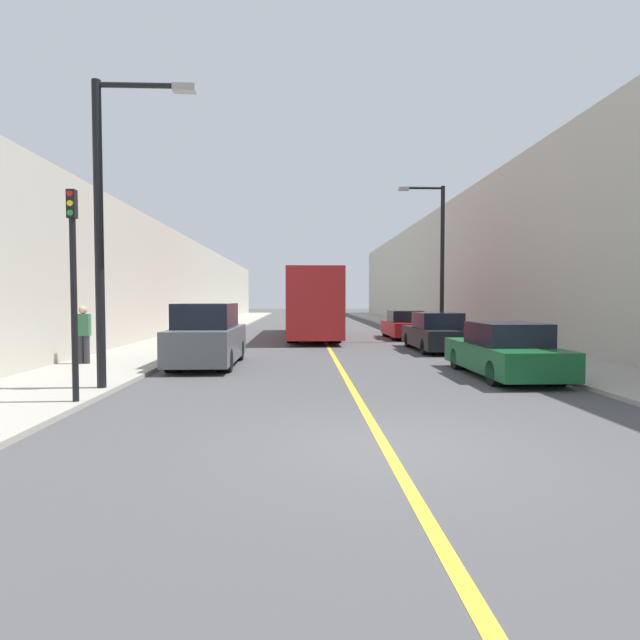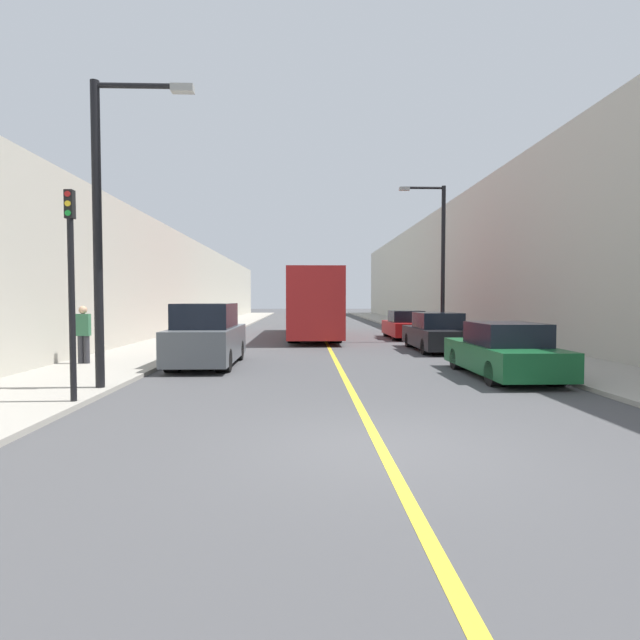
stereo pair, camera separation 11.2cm
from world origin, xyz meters
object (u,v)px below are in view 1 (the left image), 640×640
(car_right_mid, at_px, (436,334))
(traffic_light, at_px, (74,287))
(bus, at_px, (312,303))
(car_right_far, at_px, (404,326))
(car_right_near, at_px, (504,352))
(street_lamp_left, at_px, (108,214))
(pedestrian, at_px, (83,334))
(parked_suv_left, at_px, (208,337))
(street_lamp_right, at_px, (439,253))

(car_right_mid, relative_size, traffic_light, 1.16)
(bus, xyz_separation_m, car_right_far, (4.89, -1.32, -1.23))
(car_right_near, xyz_separation_m, car_right_mid, (-0.00, 6.83, 0.03))
(car_right_far, relative_size, traffic_light, 1.05)
(street_lamp_left, xyz_separation_m, pedestrian, (-2.42, 4.28, -2.97))
(car_right_near, distance_m, car_right_far, 13.14)
(bus, distance_m, car_right_far, 5.21)
(car_right_mid, distance_m, street_lamp_left, 13.53)
(bus, relative_size, parked_suv_left, 2.72)
(parked_suv_left, bearing_deg, street_lamp_left, -107.47)
(street_lamp_right, bearing_deg, pedestrian, -147.63)
(bus, height_order, car_right_far, bus)
(bus, bearing_deg, car_right_near, -71.38)
(bus, relative_size, car_right_mid, 2.61)
(car_right_far, bearing_deg, bus, 164.88)
(car_right_mid, xyz_separation_m, traffic_light, (-9.92, -10.23, 1.65))
(street_lamp_right, bearing_deg, parked_suv_left, -138.83)
(car_right_mid, bearing_deg, traffic_light, -134.10)
(street_lamp_left, bearing_deg, pedestrian, 119.51)
(bus, distance_m, traffic_light, 18.57)
(bus, xyz_separation_m, street_lamp_left, (-4.95, -16.34, 2.11))
(car_right_near, distance_m, street_lamp_left, 10.54)
(car_right_mid, bearing_deg, car_right_near, -89.96)
(pedestrian, bearing_deg, bus, 58.56)
(car_right_near, relative_size, car_right_far, 1.09)
(car_right_near, bearing_deg, street_lamp_right, 83.63)
(car_right_mid, xyz_separation_m, street_lamp_right, (1.22, 4.11, 3.64))
(parked_suv_left, distance_m, street_lamp_left, 5.53)
(parked_suv_left, bearing_deg, street_lamp_right, 41.17)
(parked_suv_left, height_order, street_lamp_left, street_lamp_left)
(car_right_near, distance_m, car_right_mid, 6.83)
(car_right_near, distance_m, street_lamp_right, 11.60)
(pedestrian, bearing_deg, street_lamp_right, 32.37)
(car_right_near, xyz_separation_m, street_lamp_left, (-9.82, -1.88, 3.34))
(car_right_near, relative_size, pedestrian, 2.61)
(bus, height_order, pedestrian, bus)
(parked_suv_left, relative_size, street_lamp_right, 0.61)
(parked_suv_left, height_order, car_right_far, parked_suv_left)
(car_right_mid, bearing_deg, pedestrian, -160.13)
(street_lamp_left, relative_size, pedestrian, 3.81)
(parked_suv_left, xyz_separation_m, street_lamp_left, (-1.37, -4.36, 3.10))
(bus, height_order, car_right_mid, bus)
(pedestrian, bearing_deg, street_lamp_left, -60.49)
(car_right_near, xyz_separation_m, street_lamp_right, (1.22, 10.94, 3.67))
(car_right_near, relative_size, car_right_mid, 0.99)
(traffic_light, bearing_deg, car_right_far, 59.00)
(street_lamp_left, bearing_deg, car_right_near, 10.84)
(traffic_light, distance_m, pedestrian, 6.39)
(car_right_mid, relative_size, car_right_far, 1.10)
(street_lamp_left, bearing_deg, car_right_far, 56.77)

